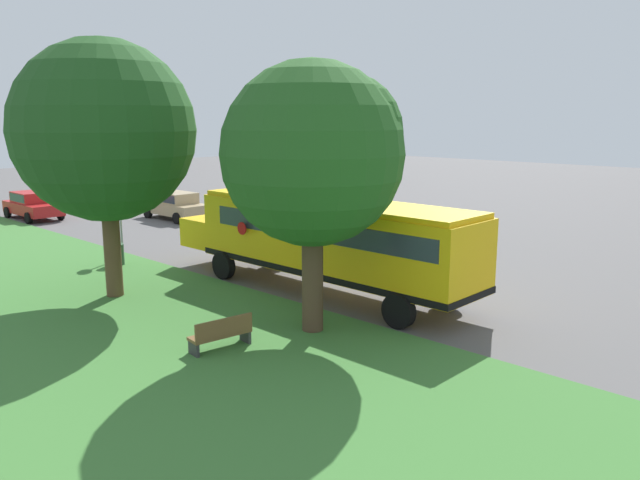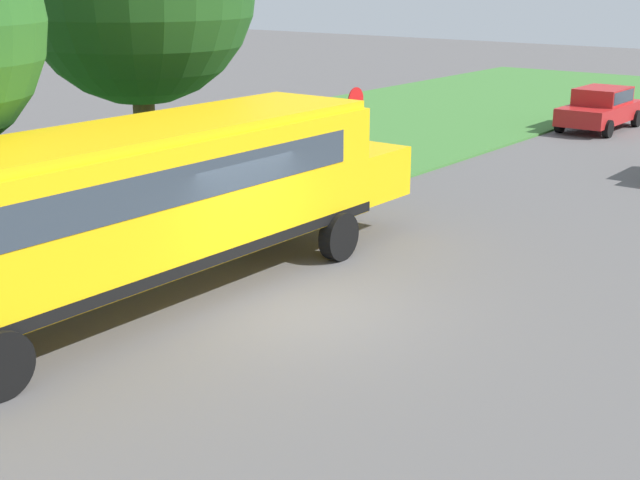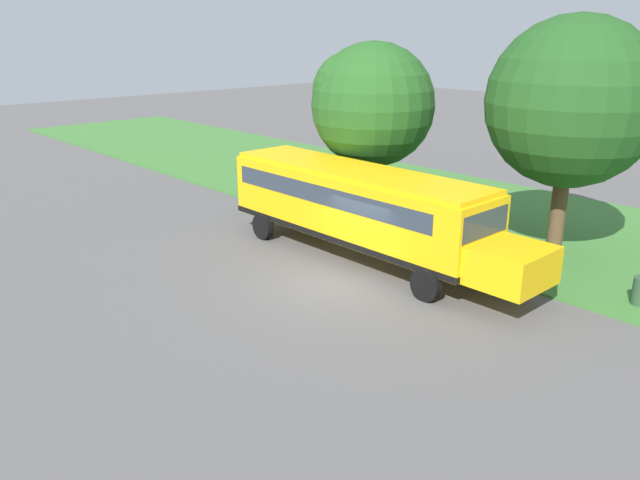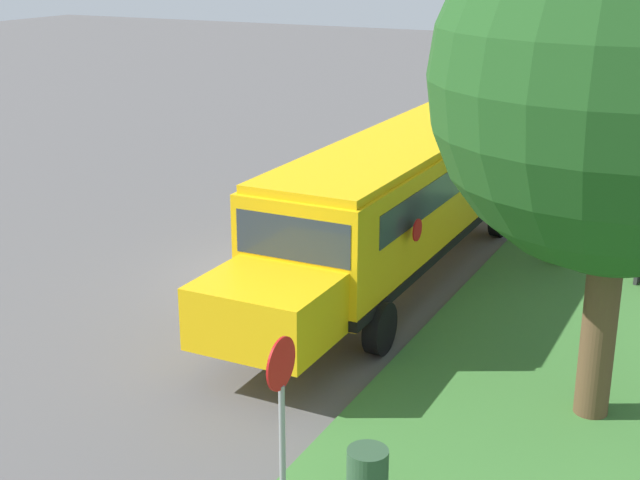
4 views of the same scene
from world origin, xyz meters
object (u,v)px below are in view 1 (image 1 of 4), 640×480
Objects in this scene: oak_tree_roadside_mid at (105,131)px; car_white_furthest at (71,186)px; school_bus at (326,236)px; trash_bin at (117,255)px; park_bench at (221,334)px; stop_sign at (121,218)px; car_red_middle at (32,204)px; car_tan_nearest at (176,204)px; oak_tree_beside_bus at (319,150)px.

car_white_furthest is at bearing 67.80° from oak_tree_roadside_mid.
school_bus is 9.08m from trash_bin.
car_white_furthest is (5.16, 29.89, -1.05)m from school_bus.
oak_tree_roadside_mid is 8.12m from park_bench.
stop_sign is (2.91, 4.75, -3.63)m from oak_tree_roadside_mid.
stop_sign is at bearing -97.67° from car_red_middle.
trash_bin is (-8.16, -21.45, -0.43)m from car_white_furthest.
car_tan_nearest is 1.00× the size of car_white_furthest.
oak_tree_beside_bus is at bearing -73.62° from oak_tree_roadside_mid.
school_bus is at bearing -70.43° from trash_bin.
stop_sign reaches higher than park_bench.
car_tan_nearest is 1.61× the size of stop_sign.
oak_tree_roadside_mid is 3.00× the size of stop_sign.
trash_bin is (-0.76, -0.93, -1.29)m from stop_sign.
car_white_furthest is 2.66× the size of park_bench.
car_white_furthest reaches higher than trash_bin.
school_bus is at bearing -88.90° from car_red_middle.
car_red_middle is 1.00× the size of car_white_furthest.
oak_tree_beside_bus reaches higher than trash_bin.
school_bus reaches higher than stop_sign.
car_white_furthest is at bearing 69.16° from trash_bin.
park_bench is at bearing -95.56° from oak_tree_roadside_mid.
oak_tree_beside_bus reaches higher than school_bus.
park_bench is at bearing -105.13° from trash_bin.
car_white_furthest is 27.66m from oak_tree_roadside_mid.
park_bench is (-10.94, -31.71, -0.40)m from car_white_furthest.
stop_sign is at bearing 58.48° from oak_tree_roadside_mid.
trash_bin is (-2.56, -14.29, -0.43)m from car_red_middle.
oak_tree_roadside_mid reaches higher than trash_bin.
school_bus is 13.80× the size of trash_bin.
oak_tree_roadside_mid is at bearing 106.38° from oak_tree_beside_bus.
car_tan_nearest is 0.60× the size of oak_tree_beside_bus.
park_bench is at bearing -162.48° from school_bus.
trash_bin is at bearing 74.87° from park_bench.
car_white_furthest reaches higher than park_bench.
stop_sign reaches higher than car_white_furthest.
stop_sign is (-7.40, -7.20, 0.86)m from car_tan_nearest.
oak_tree_roadside_mid is (-4.71, -18.11, 4.49)m from car_red_middle.
car_tan_nearest reaches higher than park_bench.
car_tan_nearest is at bearing 44.90° from trash_bin.
oak_tree_roadside_mid is at bearing -130.79° from car_tan_nearest.
car_tan_nearest is 21.41m from park_bench.
car_white_furthest is (5.60, 7.16, 0.00)m from car_red_middle.
car_red_middle is 19.24m from oak_tree_roadside_mid.
school_bus reaches higher than car_red_middle.
school_bus is at bearing -99.80° from car_white_furthest.
car_tan_nearest is at bearing -47.71° from car_red_middle.
oak_tree_roadside_mid is 6.58m from trash_bin.
car_red_middle is 2.66× the size of park_bench.
oak_tree_roadside_mid is 4.98× the size of park_bench.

